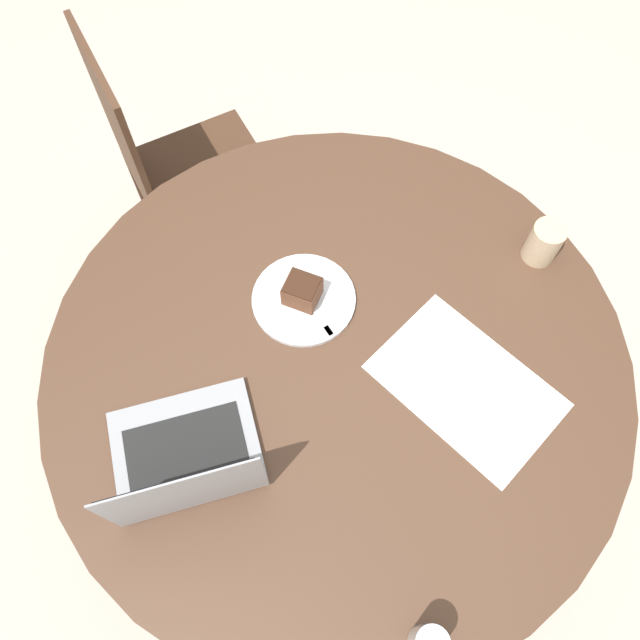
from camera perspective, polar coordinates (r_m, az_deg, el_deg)
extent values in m
plane|color=#B7AD9E|center=(2.14, 1.04, -11.49)|extent=(12.00, 12.00, 0.00)
cylinder|color=#4C3323|center=(2.13, 1.05, -11.42)|extent=(0.49, 0.49, 0.02)
cylinder|color=#4C3323|center=(1.77, 1.24, -8.31)|extent=(0.13, 0.13, 0.72)
cylinder|color=#4C3323|center=(1.42, 1.54, -3.57)|extent=(1.33, 1.33, 0.03)
cube|color=#472D1E|center=(2.16, -10.58, 12.92)|extent=(0.52, 0.52, 0.02)
cube|color=#472D1E|center=(1.93, -17.65, 15.75)|extent=(0.38, 0.12, 0.55)
cube|color=#472D1E|center=(2.48, -7.34, 14.41)|extent=(0.04, 0.04, 0.42)
cube|color=#472D1E|center=(2.25, -3.25, 7.98)|extent=(0.04, 0.04, 0.42)
cube|color=#472D1E|center=(2.43, -15.68, 10.80)|extent=(0.04, 0.04, 0.42)
cube|color=#472D1E|center=(2.20, -12.23, 3.95)|extent=(0.04, 0.04, 0.42)
cube|color=white|center=(1.42, 13.21, -5.86)|extent=(0.40, 0.27, 0.00)
cylinder|color=silver|center=(1.46, -1.49, 1.91)|extent=(0.24, 0.24, 0.01)
cube|color=brown|center=(1.43, -1.64, 2.64)|extent=(0.10, 0.10, 0.06)
cube|color=#351E13|center=(1.40, -1.67, 3.28)|extent=(0.09, 0.09, 0.00)
cube|color=silver|center=(1.44, -0.74, 1.18)|extent=(0.17, 0.04, 0.00)
cube|color=silver|center=(1.42, 0.81, -1.04)|extent=(0.03, 0.03, 0.00)
cylinder|color=#C6AD89|center=(1.58, 19.78, 6.67)|extent=(0.08, 0.08, 0.11)
cube|color=gray|center=(1.36, -12.15, -11.32)|extent=(0.35, 0.37, 0.02)
cube|color=black|center=(1.35, -12.23, -11.21)|extent=(0.23, 0.28, 0.00)
cube|color=gray|center=(1.21, -12.16, -15.31)|extent=(0.14, 0.27, 0.21)
cube|color=black|center=(1.22, -12.20, -15.13)|extent=(0.13, 0.25, 0.20)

